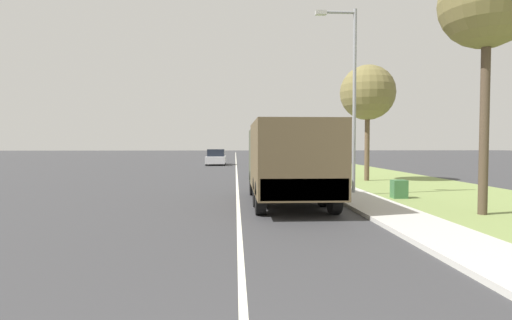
{
  "coord_description": "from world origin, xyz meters",
  "views": [
    {
      "loc": [
        -0.1,
        -1.41,
        2.1
      ],
      "look_at": [
        0.7,
        13.95,
        1.49
      ],
      "focal_mm": 28.0,
      "sensor_mm": 36.0,
      "label": 1
    }
  ],
  "objects_px": {
    "car_second_ahead": "(216,158)",
    "lamp_post": "(350,85)",
    "car_nearest_ahead": "(267,165)",
    "military_truck": "(288,158)"
  },
  "relations": [
    {
      "from": "military_truck",
      "to": "lamp_post",
      "type": "height_order",
      "value": "lamp_post"
    },
    {
      "from": "military_truck",
      "to": "lamp_post",
      "type": "relative_size",
      "value": 0.93
    },
    {
      "from": "military_truck",
      "to": "car_nearest_ahead",
      "type": "xyz_separation_m",
      "value": [
        0.4,
        14.24,
        -0.97
      ]
    },
    {
      "from": "car_nearest_ahead",
      "to": "car_second_ahead",
      "type": "xyz_separation_m",
      "value": [
        -4.2,
        12.26,
        0.08
      ]
    },
    {
      "from": "car_nearest_ahead",
      "to": "lamp_post",
      "type": "xyz_separation_m",
      "value": [
        2.39,
        -12.09,
        3.88
      ]
    },
    {
      "from": "lamp_post",
      "to": "military_truck",
      "type": "bearing_deg",
      "value": -142.38
    },
    {
      "from": "car_nearest_ahead",
      "to": "lamp_post",
      "type": "height_order",
      "value": "lamp_post"
    },
    {
      "from": "car_second_ahead",
      "to": "military_truck",
      "type": "bearing_deg",
      "value": -81.84
    },
    {
      "from": "car_second_ahead",
      "to": "lamp_post",
      "type": "bearing_deg",
      "value": -74.86
    },
    {
      "from": "car_nearest_ahead",
      "to": "car_second_ahead",
      "type": "relative_size",
      "value": 0.94
    }
  ]
}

